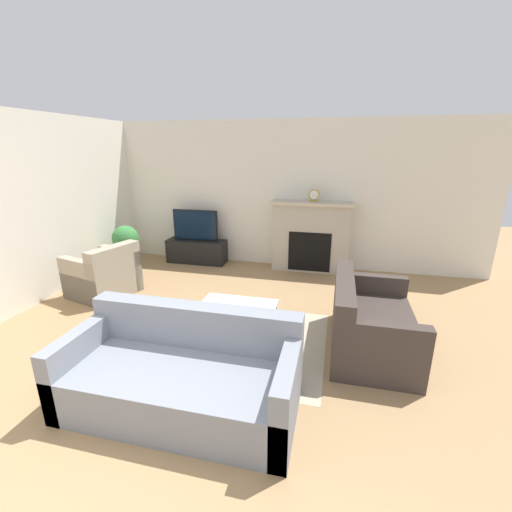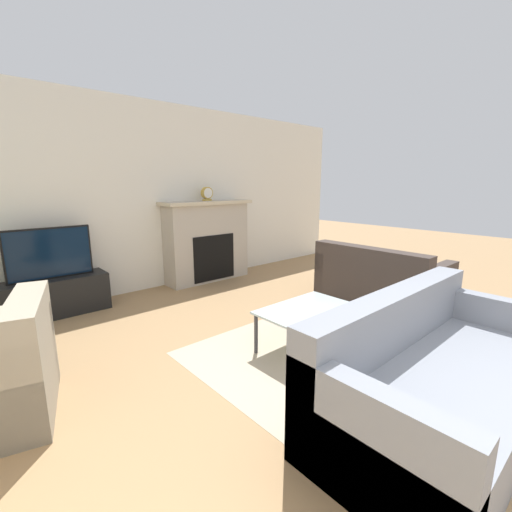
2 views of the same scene
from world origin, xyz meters
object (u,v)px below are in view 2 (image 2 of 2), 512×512
(couch_loveseat, at_px, (379,286))
(mantel_clock, at_px, (207,194))
(tv, at_px, (49,253))
(couch_sectional, at_px, (436,380))
(coffee_table, at_px, (307,313))

(couch_loveseat, xyz_separation_m, mantel_clock, (-0.85, 2.53, 1.11))
(tv, xyz_separation_m, mantel_clock, (2.26, 0.09, 0.64))
(tv, xyz_separation_m, couch_loveseat, (3.11, -2.45, -0.47))
(couch_sectional, relative_size, mantel_clock, 9.31)
(couch_sectional, distance_m, mantel_clock, 4.09)
(tv, distance_m, couch_sectional, 4.07)
(couch_sectional, bearing_deg, coffee_table, 83.61)
(couch_loveseat, bearing_deg, couch_sectional, 128.71)
(couch_loveseat, bearing_deg, mantel_clock, 18.58)
(couch_loveseat, height_order, mantel_clock, mantel_clock)
(mantel_clock, bearing_deg, couch_loveseat, -71.42)
(tv, bearing_deg, mantel_clock, 2.22)
(tv, distance_m, couch_loveseat, 3.99)
(tv, distance_m, mantel_clock, 2.35)
(couch_loveseat, relative_size, mantel_clock, 6.66)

